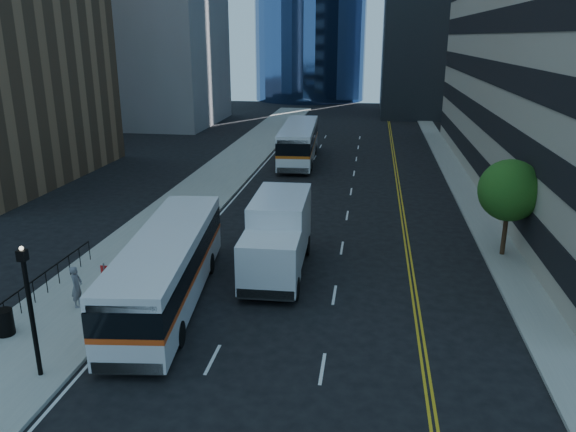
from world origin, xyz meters
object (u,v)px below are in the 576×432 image
object	(u,v)px
lamp_post	(30,306)
bus_rear	(299,142)
street_tree	(510,191)
pedestrian	(77,286)
trash_can	(4,322)
bus_front	(168,266)
box_truck	(278,235)

from	to	relation	value
lamp_post	bus_rear	xyz separation A→B (m)	(4.17, 36.23, -0.87)
bus_rear	street_tree	bearing A→B (deg)	-61.14
lamp_post	pedestrian	world-z (taller)	lamp_post
bus_rear	pedestrian	distance (m)	31.71
bus_rear	trash_can	distance (m)	34.65
trash_can	pedestrian	xyz separation A→B (m)	(1.58, 2.68, 0.39)
street_tree	trash_can	bearing A→B (deg)	-150.74
bus_rear	trash_can	world-z (taller)	bus_rear
lamp_post	bus_rear	bearing A→B (deg)	83.44
bus_front	bus_rear	bearing A→B (deg)	80.13
street_tree	lamp_post	size ratio (longest dim) A/B	1.12
bus_front	box_truck	world-z (taller)	box_truck
lamp_post	box_truck	bearing A→B (deg)	57.41
street_tree	trash_can	xyz separation A→B (m)	(-20.85, -11.68, -2.98)
street_tree	box_truck	world-z (taller)	street_tree
bus_front	trash_can	world-z (taller)	bus_front
street_tree	lamp_post	distance (m)	22.82
pedestrian	bus_rear	bearing A→B (deg)	-16.41
bus_front	pedestrian	world-z (taller)	bus_front
lamp_post	street_tree	bearing A→B (deg)	37.87
bus_front	bus_rear	world-z (taller)	bus_rear
bus_front	bus_rear	distance (m)	30.08
bus_rear	bus_front	bearing A→B (deg)	-96.40
lamp_post	pedestrian	bearing A→B (deg)	104.21
bus_front	lamp_post	bearing A→B (deg)	-117.65
trash_can	pedestrian	size ratio (longest dim) A/B	0.57
street_tree	bus_rear	xyz separation A→B (m)	(-13.83, 22.23, -1.79)
lamp_post	trash_can	xyz separation A→B (m)	(-2.85, 2.32, -2.06)
trash_can	pedestrian	distance (m)	3.14
street_tree	pedestrian	xyz separation A→B (m)	(-19.27, -9.00, -2.58)
bus_front	street_tree	bearing A→B (deg)	20.05
street_tree	lamp_post	xyz separation A→B (m)	(-18.00, -14.00, -0.92)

